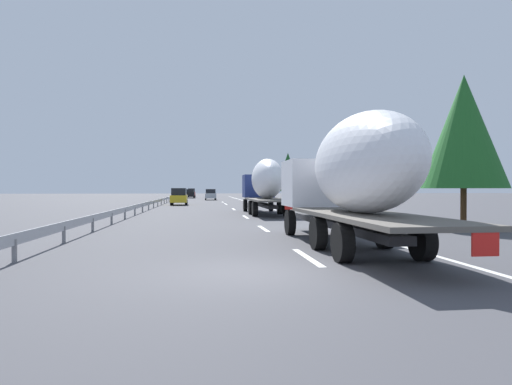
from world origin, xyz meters
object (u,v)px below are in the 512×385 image
truck_trailing (350,174)px  car_red_compact (192,193)px  car_black_suv (190,194)px  road_sign (267,186)px  truck_lead (265,183)px  car_silver_hatch (210,194)px  car_yellow_coupe (179,197)px

truck_trailing → car_red_compact: (86.57, 7.16, -1.40)m
car_black_suv → road_sign: (-37.36, -10.31, 1.34)m
truck_lead → road_sign: 20.08m
car_black_suv → road_sign: road_sign is taller
truck_lead → car_silver_hatch: 42.61m
car_yellow_coupe → car_red_compact: 47.90m
truck_trailing → truck_lead: bearing=-0.0°
car_black_suv → car_yellow_coupe: (-37.73, 0.25, 0.05)m
truck_trailing → car_silver_hatch: truck_trailing is taller
truck_trailing → car_yellow_coupe: 39.41m
car_silver_hatch → car_red_compact: 25.21m
truck_lead → car_yellow_coupe: (19.47, 7.46, -1.35)m
road_sign → car_red_compact: bearing=12.2°
car_red_compact → road_sign: 48.64m
truck_lead → car_silver_hatch: (42.46, 3.33, -1.39)m
truck_lead → road_sign: size_ratio=3.74×
road_sign → car_silver_hatch: bearing=15.9°
car_black_suv → car_silver_hatch: bearing=-165.2°
car_black_suv → car_silver_hatch: size_ratio=0.90×
car_black_suv → car_silver_hatch: 15.25m
truck_lead → truck_trailing: size_ratio=1.00×
car_black_suv → road_sign: 38.78m
truck_lead → car_yellow_coupe: size_ratio=2.96×
truck_lead → car_black_suv: 57.67m
car_yellow_coupe → road_sign: (0.37, -10.56, 1.28)m
car_yellow_coupe → road_sign: size_ratio=1.27×
car_black_suv → car_yellow_coupe: car_yellow_coupe is taller
truck_lead → car_silver_hatch: truck_lead is taller
truck_lead → car_black_suv: bearing=7.2°
car_black_suv → car_red_compact: 10.17m
car_silver_hatch → car_red_compact: size_ratio=1.07×
truck_lead → truck_trailing: truck_trailing is taller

